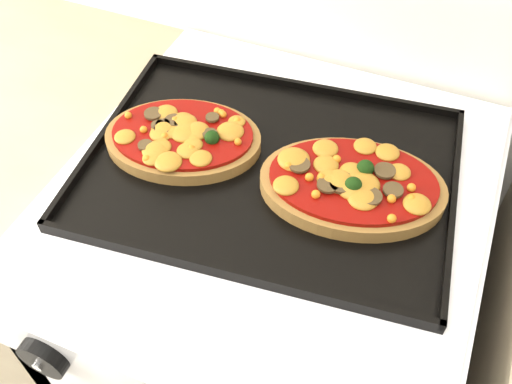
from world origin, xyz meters
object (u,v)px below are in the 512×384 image
at_px(stove, 269,332).
at_px(baking_tray, 270,167).
at_px(pizza_left, 183,137).
at_px(pizza_right, 353,183).

distance_m(stove, baking_tray, 0.47).
bearing_deg(baking_tray, pizza_left, 176.38).
distance_m(pizza_left, pizza_right, 0.25).
relative_size(baking_tray, pizza_left, 2.26).
relative_size(baking_tray, pizza_right, 2.05).
relative_size(stove, pizza_left, 3.99).
height_order(baking_tray, pizza_left, pizza_left).
distance_m(stove, pizza_left, 0.50).
relative_size(pizza_left, pizza_right, 0.91).
bearing_deg(stove, pizza_right, 6.60).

